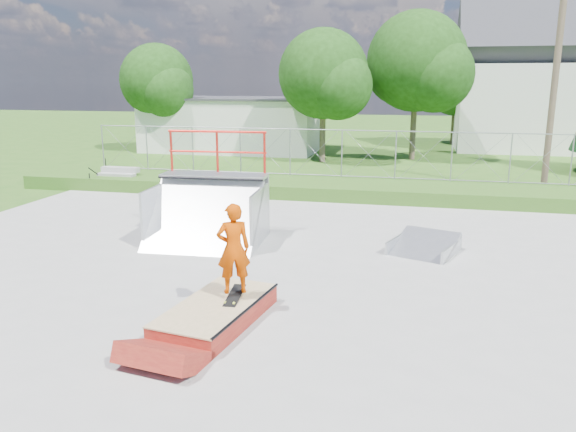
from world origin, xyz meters
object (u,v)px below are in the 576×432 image
Objects in this scene: quarter_pipe at (205,191)px; skater at (234,253)px; flat_bank_ramp at (424,245)px; grind_box at (217,314)px.

quarter_pipe reaches higher than skater.
skater is at bearing -105.20° from flat_bank_ramp.
quarter_pipe is 1.86× the size of flat_bank_ramp.
quarter_pipe is (-1.92, 4.53, 1.21)m from grind_box.
skater is (0.23, 0.30, 1.02)m from grind_box.
skater is at bearing -66.29° from quarter_pipe.
flat_bank_ramp is (5.40, 0.39, -1.18)m from quarter_pipe.
quarter_pipe is at bearing 121.75° from grind_box.
quarter_pipe is 4.75m from skater.
flat_bank_ramp is at bearing -151.30° from skater.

